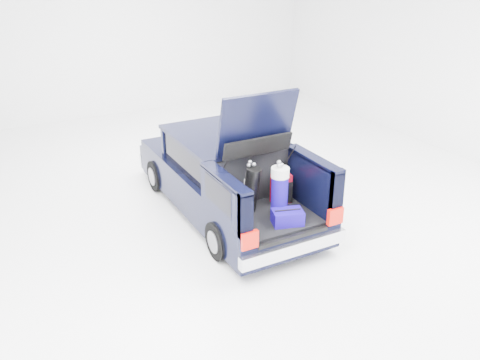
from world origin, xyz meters
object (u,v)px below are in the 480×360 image
blue_golf_bag (279,192)px  car (224,175)px  red_suitcase (281,189)px  blue_duffel (287,217)px  black_golf_bag (251,189)px

blue_golf_bag → car: bearing=100.3°
car → blue_golf_bag: 1.71m
red_suitcase → blue_golf_bag: blue_golf_bag is taller
blue_golf_bag → blue_duffel: 0.40m
car → black_golf_bag: 1.37m
car → blue_golf_bag: size_ratio=5.03×
black_golf_bag → blue_golf_bag: (0.30, -0.35, 0.04)m
blue_golf_bag → blue_duffel: (-0.01, -0.26, -0.31)m
red_suitcase → blue_golf_bag: bearing=-119.1°
black_golf_bag → blue_golf_bag: size_ratio=0.92×
car → black_golf_bag: bearing=-98.0°
car → blue_duffel: (0.10, -1.93, 0.04)m
blue_golf_bag → blue_duffel: size_ratio=1.76×
car → red_suitcase: (0.40, -1.28, 0.17)m
car → black_golf_bag: (-0.19, -1.32, 0.31)m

